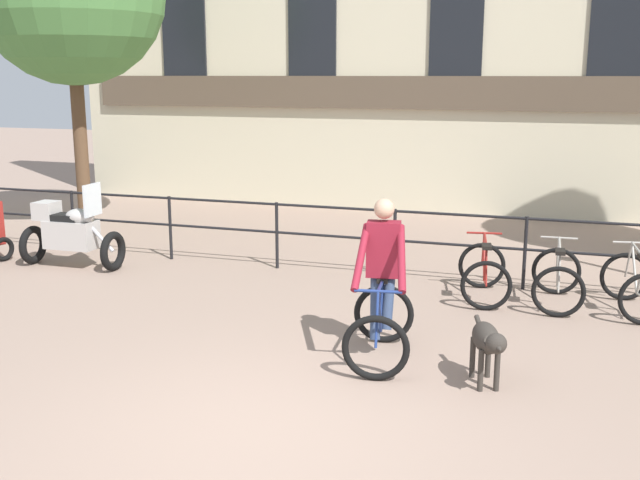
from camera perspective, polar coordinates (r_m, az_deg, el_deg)
The scene contains 8 objects.
ground_plane at distance 6.62m, azimuth -4.67°, elevation -14.35°, with size 60.00×60.00×0.00m, color gray.
canal_railing at distance 11.11m, azimuth 5.72°, elevation 0.63°, with size 15.05×0.05×1.05m.
cyclist_with_bike at distance 8.00m, azimuth 4.72°, elevation -3.66°, with size 0.86×1.26×1.70m.
dog at distance 7.46m, azimuth 12.65°, elevation -7.55°, with size 0.44×0.90×0.66m.
parked_motorcycle at distance 12.37m, azimuth -18.49°, elevation 0.56°, with size 1.60×0.65×1.35m.
parked_bicycle_near_lamp at distance 10.35m, azimuth 12.39°, elevation -2.49°, with size 0.83×1.20×0.86m.
parked_bicycle_mid_left at distance 10.31m, azimuth 17.64°, elevation -2.86°, with size 0.71×1.14×0.86m.
parked_bicycle_mid_right at distance 10.35m, azimuth 22.90°, elevation -3.20°, with size 0.83×1.20×0.86m.
Camera 1 is at (2.34, -5.42, 2.99)m, focal length 42.00 mm.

